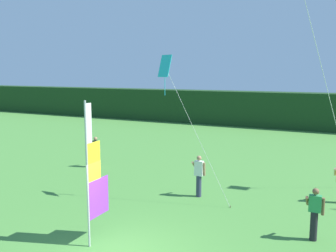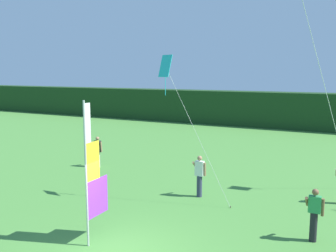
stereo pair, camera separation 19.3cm
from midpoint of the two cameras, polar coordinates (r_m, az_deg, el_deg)
distant_treeline at (r=35.68m, az=16.87°, el=2.39°), size 80.00×2.40×3.30m
banner_flag at (r=11.26m, az=-11.94°, el=-7.60°), size 0.06×1.03×4.36m
person_mid_field at (r=15.39m, az=4.46°, el=-7.56°), size 0.55×0.48×1.74m
person_far_left at (r=20.39m, az=-11.39°, el=-3.83°), size 0.55×0.48×1.68m
person_far_right at (r=12.35m, az=21.34°, el=-12.41°), size 0.55×0.48×1.66m
kite_cyan_diamond_0 at (r=14.37m, az=-0.47°, el=8.32°), size 3.01×0.52×5.81m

